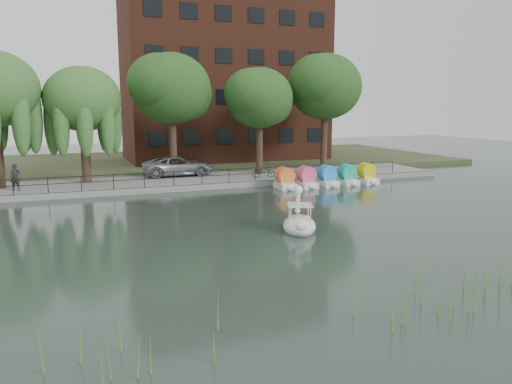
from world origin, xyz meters
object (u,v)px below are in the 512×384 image
minivan (178,165)px  bicycle (264,171)px  pedestrian (15,175)px  swan_boat (299,222)px

minivan → bicycle: minivan is taller
minivan → pedestrian: (-11.30, -3.07, 0.12)m
minivan → bicycle: (5.89, -3.33, -0.37)m
minivan → pedestrian: bearing=105.5°
bicycle → swan_boat: 15.01m
minivan → pedestrian: pedestrian is taller
minivan → swan_boat: size_ratio=2.22×
bicycle → swan_boat: bearing=-179.5°
bicycle → minivan: bearing=76.5°
swan_boat → pedestrian: bearing=152.9°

